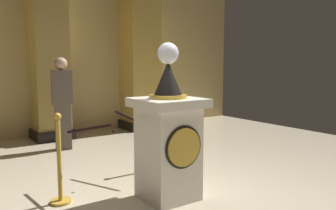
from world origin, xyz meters
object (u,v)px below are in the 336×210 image
object	(u,v)px
stanchion_near	(155,146)
bystander_guest	(62,101)
pedestal_clock	(168,138)
stanchion_far	(60,172)

from	to	relation	value
stanchion_near	bystander_guest	distance (m)	2.20
pedestal_clock	stanchion_near	bearing A→B (deg)	65.37
bystander_guest	stanchion_near	bearing A→B (deg)	-70.37
pedestal_clock	stanchion_far	bearing A→B (deg)	151.97
pedestal_clock	bystander_guest	bearing A→B (deg)	94.82
pedestal_clock	stanchion_far	size ratio (longest dim) A/B	1.75
stanchion_near	stanchion_far	size ratio (longest dim) A/B	0.99
stanchion_far	bystander_guest	world-z (taller)	bystander_guest
pedestal_clock	bystander_guest	size ratio (longest dim) A/B	1.07
stanchion_near	stanchion_far	world-z (taller)	stanchion_far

